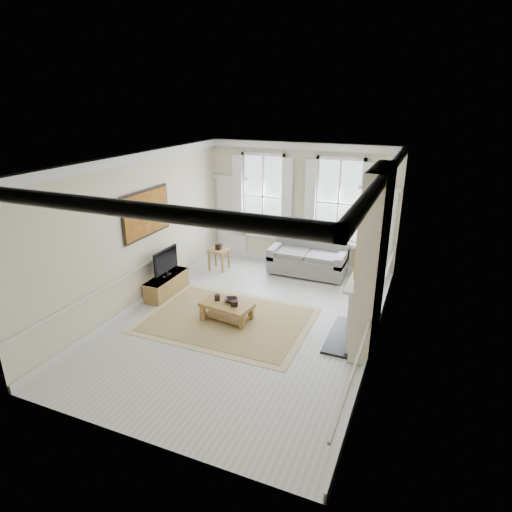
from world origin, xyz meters
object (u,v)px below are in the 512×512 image
at_px(sofa, 308,260).
at_px(side_table, 219,253).
at_px(coffee_table, 227,307).
at_px(tv_stand, 167,285).

relative_size(sofa, side_table, 3.40).
bearing_deg(sofa, side_table, -163.96).
relative_size(side_table, coffee_table, 0.51).
distance_m(coffee_table, tv_stand, 2.00).
relative_size(side_table, tv_stand, 0.45).
bearing_deg(coffee_table, side_table, 128.86).
height_order(side_table, coffee_table, side_table).
height_order(side_table, tv_stand, side_table).
bearing_deg(side_table, coffee_table, -59.44).
xyz_separation_m(sofa, side_table, (-2.34, -0.67, 0.11)).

